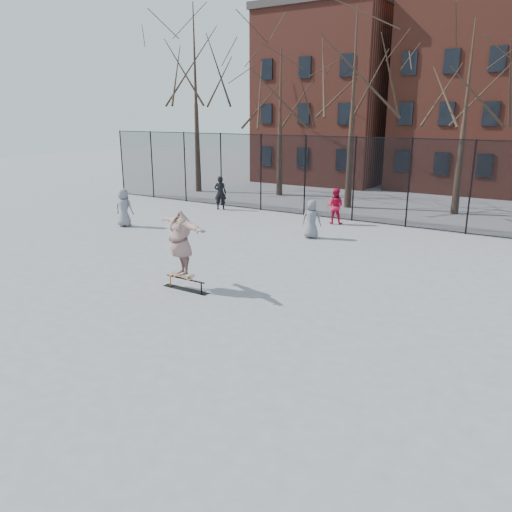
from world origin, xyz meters
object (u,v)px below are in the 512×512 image
Objects in this scene: bystander_black at (220,193)px; skateboard at (182,276)px; bystander_grey at (124,208)px; skater at (181,243)px; bystander_red at (335,206)px; bystander_extra at (312,219)px; skate_rail at (186,285)px.

skateboard is at bearing 96.69° from bystander_black.
skateboard is 0.44× the size of bystander_grey.
bystander_grey is at bearing 166.61° from skater.
bystander_grey is (-7.83, 5.14, -0.52)m from skater.
bystander_extra is at bearing 85.33° from bystander_red.
bystander_black is at bearing 121.74° from skate_rail.
skater reaches higher than bystander_black.
bystander_red is at bearing 154.91° from bystander_black.
bystander_red is 3.15m from bystander_extra.
bystander_red is (6.70, -0.06, -0.06)m from bystander_black.
skater is 1.39× the size of bystander_red.
bystander_black is (-6.62, 10.91, 0.50)m from skateboard.
skate_rail is at bearing 131.26° from bystander_grey.
bystander_extra is at bearing 87.01° from skateboard.
bystander_extra is at bearing 131.01° from bystander_black.
skateboard is 0.42× the size of bystander_black.
bystander_grey is at bearing 53.62° from bystander_black.
bystander_grey reaches higher than bystander_extra.
bystander_black reaches higher than bystander_extra.
bystander_grey is 5.89m from bystander_black.
skateboard reaches higher than skate_rail.
bystander_black is at bearing -117.67° from bystander_grey.
skater is 7.75m from bystander_extra.
skate_rail is 10.87m from bystander_red.
bystander_extra is at bearing 106.92° from skater.
skate_rail is at bearing 19.91° from skater.
bystander_red is at bearing 109.51° from skater.
skateboard is 10.86m from bystander_red.
skater is 1.46× the size of bystander_extra.
skateboard is (-0.13, 0.00, 0.26)m from skate_rail.
bystander_extra is at bearing 87.95° from skate_rail.
bystander_black is at bearing 121.26° from skateboard.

